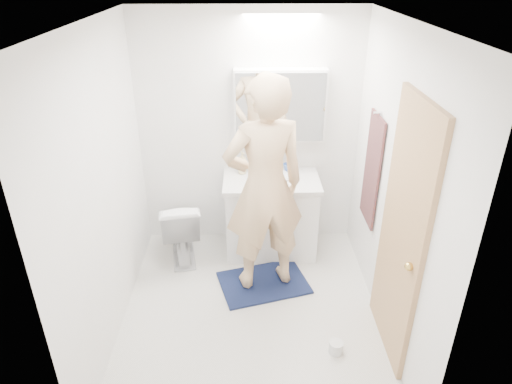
{
  "coord_description": "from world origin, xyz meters",
  "views": [
    {
      "loc": [
        -0.02,
        -3.06,
        2.76
      ],
      "look_at": [
        0.05,
        0.25,
        1.05
      ],
      "focal_mm": 31.88,
      "sensor_mm": 36.0,
      "label": 1
    }
  ],
  "objects_px": {
    "soap_bottle_a": "(242,163)",
    "soap_bottle_b": "(256,164)",
    "toilet_paper_roll": "(336,347)",
    "person": "(264,187)",
    "medicine_cabinet": "(280,106)",
    "vanity_cabinet": "(271,217)",
    "toilet": "(181,228)",
    "toothbrush_cup": "(288,168)"
  },
  "relations": [
    {
      "from": "soap_bottle_a",
      "to": "soap_bottle_b",
      "type": "xyz_separation_m",
      "value": [
        0.14,
        0.03,
        -0.03
      ]
    },
    {
      "from": "toilet_paper_roll",
      "to": "person",
      "type": "bearing_deg",
      "value": 122.08
    },
    {
      "from": "medicine_cabinet",
      "to": "soap_bottle_b",
      "type": "distance_m",
      "value": 0.64
    },
    {
      "from": "vanity_cabinet",
      "to": "person",
      "type": "xyz_separation_m",
      "value": [
        -0.09,
        -0.59,
        0.64
      ]
    },
    {
      "from": "toilet",
      "to": "soap_bottle_a",
      "type": "distance_m",
      "value": 0.9
    },
    {
      "from": "vanity_cabinet",
      "to": "toothbrush_cup",
      "type": "relative_size",
      "value": 8.9
    },
    {
      "from": "medicine_cabinet",
      "to": "soap_bottle_a",
      "type": "xyz_separation_m",
      "value": [
        -0.37,
        -0.06,
        -0.57
      ]
    },
    {
      "from": "person",
      "to": "toothbrush_cup",
      "type": "xyz_separation_m",
      "value": [
        0.27,
        0.75,
        -0.16
      ]
    },
    {
      "from": "person",
      "to": "soap_bottle_b",
      "type": "xyz_separation_m",
      "value": [
        -0.05,
        0.77,
        -0.12
      ]
    },
    {
      "from": "toothbrush_cup",
      "to": "toilet_paper_roll",
      "type": "distance_m",
      "value": 1.82
    },
    {
      "from": "vanity_cabinet",
      "to": "toothbrush_cup",
      "type": "distance_m",
      "value": 0.53
    },
    {
      "from": "medicine_cabinet",
      "to": "soap_bottle_b",
      "type": "xyz_separation_m",
      "value": [
        -0.23,
        -0.03,
        -0.6
      ]
    },
    {
      "from": "person",
      "to": "soap_bottle_a",
      "type": "relative_size",
      "value": 8.55
    },
    {
      "from": "vanity_cabinet",
      "to": "toilet",
      "type": "relative_size",
      "value": 1.33
    },
    {
      "from": "toothbrush_cup",
      "to": "soap_bottle_a",
      "type": "bearing_deg",
      "value": -178.76
    },
    {
      "from": "person",
      "to": "medicine_cabinet",
      "type": "bearing_deg",
      "value": -118.12
    },
    {
      "from": "soap_bottle_b",
      "to": "toilet_paper_roll",
      "type": "xyz_separation_m",
      "value": [
        0.59,
        -1.62,
        -0.85
      ]
    },
    {
      "from": "soap_bottle_a",
      "to": "soap_bottle_b",
      "type": "distance_m",
      "value": 0.15
    },
    {
      "from": "toilet",
      "to": "toothbrush_cup",
      "type": "bearing_deg",
      "value": -175.36
    },
    {
      "from": "toilet",
      "to": "person",
      "type": "height_order",
      "value": "person"
    },
    {
      "from": "toilet",
      "to": "soap_bottle_a",
      "type": "height_order",
      "value": "soap_bottle_a"
    },
    {
      "from": "medicine_cabinet",
      "to": "person",
      "type": "xyz_separation_m",
      "value": [
        -0.18,
        -0.8,
        -0.47
      ]
    },
    {
      "from": "toilet",
      "to": "soap_bottle_a",
      "type": "xyz_separation_m",
      "value": [
        0.63,
        0.27,
        0.6
      ]
    },
    {
      "from": "vanity_cabinet",
      "to": "medicine_cabinet",
      "type": "bearing_deg",
      "value": 68.82
    },
    {
      "from": "toilet",
      "to": "toilet_paper_roll",
      "type": "xyz_separation_m",
      "value": [
        1.36,
        -1.33,
        -0.29
      ]
    },
    {
      "from": "medicine_cabinet",
      "to": "soap_bottle_a",
      "type": "height_order",
      "value": "medicine_cabinet"
    },
    {
      "from": "soap_bottle_a",
      "to": "toothbrush_cup",
      "type": "distance_m",
      "value": 0.47
    },
    {
      "from": "medicine_cabinet",
      "to": "toilet_paper_roll",
      "type": "bearing_deg",
      "value": -77.7
    },
    {
      "from": "soap_bottle_a",
      "to": "toothbrush_cup",
      "type": "xyz_separation_m",
      "value": [
        0.46,
        0.01,
        -0.07
      ]
    },
    {
      "from": "person",
      "to": "toilet",
      "type": "bearing_deg",
      "value": -45.76
    },
    {
      "from": "vanity_cabinet",
      "to": "soap_bottle_a",
      "type": "distance_m",
      "value": 0.63
    },
    {
      "from": "toilet",
      "to": "toothbrush_cup",
      "type": "height_order",
      "value": "toothbrush_cup"
    },
    {
      "from": "vanity_cabinet",
      "to": "toilet",
      "type": "bearing_deg",
      "value": -172.83
    },
    {
      "from": "medicine_cabinet",
      "to": "toilet",
      "type": "distance_m",
      "value": 1.56
    },
    {
      "from": "medicine_cabinet",
      "to": "toilet",
      "type": "height_order",
      "value": "medicine_cabinet"
    },
    {
      "from": "soap_bottle_b",
      "to": "vanity_cabinet",
      "type": "bearing_deg",
      "value": -51.24
    },
    {
      "from": "soap_bottle_a",
      "to": "toothbrush_cup",
      "type": "height_order",
      "value": "soap_bottle_a"
    },
    {
      "from": "medicine_cabinet",
      "to": "soap_bottle_a",
      "type": "bearing_deg",
      "value": -170.77
    },
    {
      "from": "toilet_paper_roll",
      "to": "toothbrush_cup",
      "type": "bearing_deg",
      "value": 99.43
    },
    {
      "from": "vanity_cabinet",
      "to": "soap_bottle_b",
      "type": "distance_m",
      "value": 0.56
    },
    {
      "from": "soap_bottle_b",
      "to": "soap_bottle_a",
      "type": "bearing_deg",
      "value": -168.17
    },
    {
      "from": "person",
      "to": "soap_bottle_b",
      "type": "height_order",
      "value": "person"
    }
  ]
}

